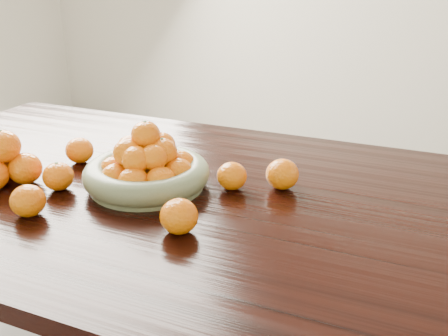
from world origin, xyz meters
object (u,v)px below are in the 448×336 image
at_px(dining_table, 213,228).
at_px(loose_orange_0, 58,176).
at_px(fruit_bowl, 147,168).
at_px(orange_pyramid, 6,163).

height_order(dining_table, loose_orange_0, loose_orange_0).
height_order(fruit_bowl, loose_orange_0, fruit_bowl).
distance_m(dining_table, fruit_bowl, 0.21).
bearing_deg(fruit_bowl, dining_table, 7.47).
bearing_deg(loose_orange_0, dining_table, 18.61).
bearing_deg(fruit_bowl, orange_pyramid, -160.71).
bearing_deg(loose_orange_0, orange_pyramid, -172.50).
relative_size(fruit_bowl, orange_pyramid, 1.90).
relative_size(dining_table, loose_orange_0, 27.42).
xyz_separation_m(fruit_bowl, orange_pyramid, (-0.33, -0.11, 0.01)).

